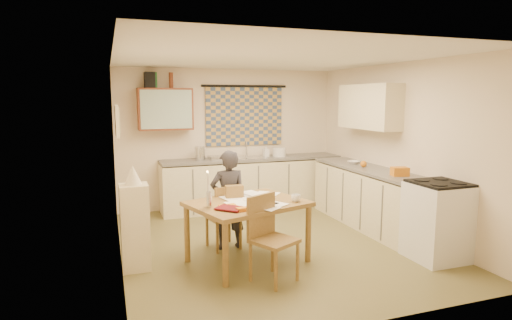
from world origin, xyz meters
name	(u,v)px	position (x,y,z in m)	size (l,w,h in m)	color
floor	(273,244)	(0.00, 0.00, -0.01)	(4.00, 4.50, 0.02)	brown
ceiling	(274,57)	(0.00, 0.00, 2.51)	(4.00, 4.50, 0.02)	white
wall_back	(228,139)	(0.00, 2.26, 1.25)	(4.00, 0.02, 2.50)	beige
wall_front	(372,186)	(0.00, -2.26, 1.25)	(4.00, 0.02, 2.50)	beige
wall_left	(116,161)	(-2.01, 0.00, 1.25)	(0.02, 4.50, 2.50)	beige
wall_right	(399,148)	(2.01, 0.00, 1.25)	(0.02, 4.50, 2.50)	beige
window_blind	(245,116)	(0.30, 2.22, 1.65)	(1.45, 0.03, 1.05)	#34496E
curtain_rod	(245,86)	(0.30, 2.20, 2.20)	(0.04, 0.04, 1.60)	black
wall_cabinet	(165,109)	(-1.15, 2.08, 1.80)	(0.90, 0.34, 0.70)	#5C2815
wall_cabinet_glass	(167,109)	(-1.15, 1.91, 1.80)	(0.84, 0.02, 0.64)	#99B2A5
upper_cabinet_right	(369,107)	(1.83, 0.55, 1.85)	(0.34, 1.30, 0.70)	beige
framed_print	(117,121)	(-1.97, 0.40, 1.70)	(0.04, 0.50, 0.40)	beige
print_canvas	(119,121)	(-1.95, 0.40, 1.70)	(0.01, 0.42, 0.32)	beige
counter_back	(253,183)	(0.37, 1.95, 0.45)	(3.30, 0.62, 0.92)	beige
counter_right	(378,201)	(1.70, 0.02, 0.45)	(0.62, 2.95, 0.92)	beige
stove	(437,221)	(1.70, -1.19, 0.49)	(0.63, 0.63, 0.98)	white
sink	(251,160)	(0.33, 1.95, 0.88)	(0.55, 0.45, 0.10)	silver
tap	(246,149)	(0.30, 2.13, 1.06)	(0.03, 0.03, 0.28)	silver
dish_rack	(219,158)	(-0.26, 1.95, 0.95)	(0.35, 0.30, 0.06)	silver
kettle	(200,153)	(-0.60, 1.95, 1.04)	(0.18, 0.18, 0.24)	silver
mixing_bowl	(279,152)	(0.88, 1.95, 1.00)	(0.24, 0.24, 0.16)	white
soap_bottle	(266,151)	(0.64, 2.00, 1.02)	(0.10, 0.10, 0.21)	white
bowl	(354,162)	(1.70, 0.73, 0.94)	(0.25, 0.25, 0.05)	white
orange_bag	(400,172)	(1.70, -0.44, 0.98)	(0.22, 0.16, 0.12)	orange
fruit_orange	(364,164)	(1.65, 0.37, 0.97)	(0.10, 0.10, 0.10)	orange
speaker	(149,80)	(-1.39, 2.08, 2.28)	(0.16, 0.20, 0.26)	black
bottle_green	(155,80)	(-1.30, 2.08, 2.28)	(0.07, 0.07, 0.26)	#195926
bottle_brown	(171,80)	(-1.04, 2.08, 2.28)	(0.07, 0.07, 0.26)	#5C2815
dining_table	(248,232)	(-0.54, -0.51, 0.38)	(1.54, 1.33, 0.75)	brown
chair_far	(224,228)	(-0.68, 0.05, 0.27)	(0.45, 0.45, 0.87)	brown
chair_near	(273,255)	(-0.45, -1.12, 0.29)	(0.57, 0.57, 0.94)	brown
person	(228,200)	(-0.63, 0.03, 0.66)	(0.48, 0.32, 1.32)	black
shelf_stand	(135,227)	(-1.84, -0.31, 0.50)	(0.32, 0.30, 1.01)	beige
lampshade	(133,175)	(-1.84, -0.31, 1.12)	(0.20, 0.20, 0.22)	beige
letter_rack	(234,192)	(-0.63, -0.27, 0.83)	(0.22, 0.10, 0.16)	brown
mug	(296,198)	(0.01, -0.70, 0.79)	(0.14, 0.14, 0.09)	white
magazine	(225,211)	(-0.91, -0.88, 0.76)	(0.37, 0.36, 0.03)	maroon
book	(222,208)	(-0.92, -0.75, 0.76)	(0.22, 0.29, 0.02)	orange
orange_box	(242,209)	(-0.73, -0.90, 0.77)	(0.12, 0.08, 0.04)	orange
eyeglasses	(274,204)	(-0.29, -0.75, 0.76)	(0.13, 0.04, 0.02)	black
candle_holder	(209,200)	(-1.04, -0.62, 0.84)	(0.06, 0.06, 0.18)	silver
candle	(208,182)	(-1.04, -0.60, 1.04)	(0.02, 0.02, 0.22)	white
candle_flame	(207,172)	(-1.05, -0.62, 1.16)	(0.02, 0.02, 0.02)	#FFCC66
papers	(255,199)	(-0.42, -0.47, 0.76)	(0.87, 1.08, 0.02)	white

